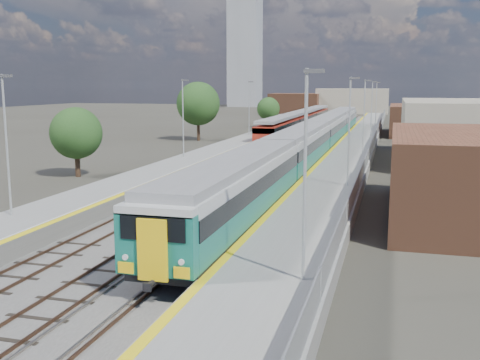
% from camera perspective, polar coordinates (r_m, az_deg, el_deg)
% --- Properties ---
extents(ground, '(320.00, 320.00, 0.00)m').
position_cam_1_polar(ground, '(68.41, 7.15, 2.86)').
color(ground, '#47443A').
rests_on(ground, ground).
extents(ballast_bed, '(10.50, 155.00, 0.06)m').
position_cam_1_polar(ballast_bed, '(71.21, 5.64, 3.18)').
color(ballast_bed, '#565451').
rests_on(ballast_bed, ground).
extents(tracks, '(8.96, 160.00, 0.17)m').
position_cam_1_polar(tracks, '(72.75, 6.33, 3.36)').
color(tracks, '#4C3323').
rests_on(tracks, ground).
extents(platform_right, '(4.70, 155.00, 8.52)m').
position_cam_1_polar(platform_right, '(70.29, 11.72, 3.35)').
color(platform_right, slate).
rests_on(platform_right, ground).
extents(platform_left, '(4.30, 155.00, 8.52)m').
position_cam_1_polar(platform_left, '(72.58, 0.34, 3.73)').
color(platform_left, slate).
rests_on(platform_left, ground).
extents(buildings, '(72.00, 185.50, 40.00)m').
position_cam_1_polar(buildings, '(158.33, 5.26, 10.56)').
color(buildings, brown).
rests_on(buildings, ground).
extents(green_train, '(3.10, 86.11, 3.41)m').
position_cam_1_polar(green_train, '(61.49, 7.71, 4.35)').
color(green_train, black).
rests_on(green_train, ground).
extents(red_train, '(2.80, 56.86, 3.54)m').
position_cam_1_polar(red_train, '(95.53, 6.20, 6.04)').
color(red_train, black).
rests_on(red_train, ground).
extents(tree_a, '(4.50, 4.50, 6.09)m').
position_cam_1_polar(tree_a, '(50.86, -16.32, 4.58)').
color(tree_a, '#382619').
rests_on(tree_a, ground).
extents(tree_b, '(6.24, 6.24, 8.46)m').
position_cam_1_polar(tree_b, '(81.62, -4.28, 7.74)').
color(tree_b, '#382619').
rests_on(tree_b, ground).
extents(tree_c, '(4.25, 4.25, 5.76)m').
position_cam_1_polar(tree_c, '(105.76, 2.90, 7.25)').
color(tree_c, '#382619').
rests_on(tree_c, ground).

